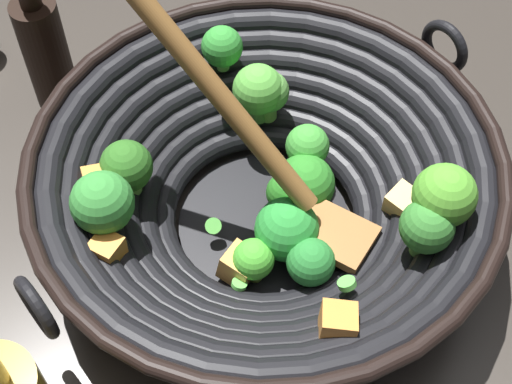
% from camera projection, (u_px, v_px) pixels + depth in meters
% --- Properties ---
extents(ground_plane, '(4.00, 4.00, 0.00)m').
position_uv_depth(ground_plane, '(264.00, 228.00, 0.73)').
color(ground_plane, '#332D28').
extents(wok, '(0.41, 0.41, 0.28)m').
position_uv_depth(wok, '(266.00, 185.00, 0.67)').
color(wok, black).
rests_on(wok, ground).
extents(soy_sauce_bottle, '(0.05, 0.05, 0.17)m').
position_uv_depth(soy_sauce_bottle, '(45.00, 50.00, 0.76)').
color(soy_sauce_bottle, black).
rests_on(soy_sauce_bottle, ground).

